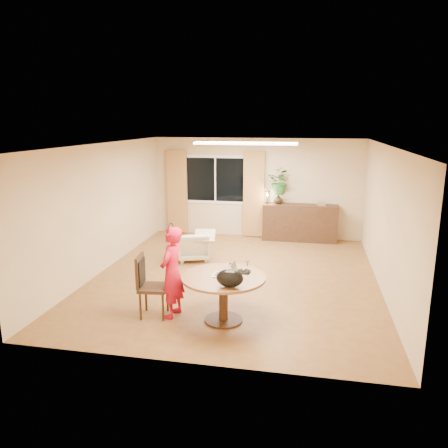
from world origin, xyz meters
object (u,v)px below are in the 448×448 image
(dining_table, at_px, (223,286))
(child, at_px, (172,272))
(sideboard, at_px, (300,223))
(dining_chair, at_px, (154,286))
(armchair, at_px, (193,246))

(dining_table, bearing_deg, child, 178.02)
(sideboard, bearing_deg, dining_chair, -113.15)
(child, xyz_separation_m, armchair, (-0.45, 2.88, -0.41))
(dining_chair, bearing_deg, armchair, 86.07)
(dining_chair, height_order, sideboard, dining_chair)
(child, relative_size, sideboard, 0.77)
(child, bearing_deg, dining_table, 96.96)
(child, height_order, armchair, child)
(armchair, bearing_deg, sideboard, -157.87)
(dining_chair, xyz_separation_m, armchair, (-0.16, 2.93, -0.18))
(child, bearing_deg, dining_chair, -70.91)
(sideboard, bearing_deg, child, -110.46)
(child, distance_m, armchair, 2.94)
(dining_table, bearing_deg, sideboard, 78.42)
(dining_chair, distance_m, sideboard, 5.44)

